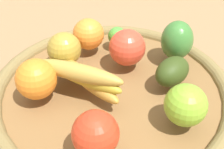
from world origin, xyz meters
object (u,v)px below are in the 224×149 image
Objects in this scene: apple_1 at (186,105)px; avocado at (172,71)px; apple_2 at (95,134)px; orange_1 at (88,34)px; apple_3 at (64,49)px; apple_0 at (127,48)px; banana_bunch at (82,75)px; lime_0 at (117,36)px; bell_pepper at (177,40)px; orange_0 at (36,79)px.

avocado is at bearing -98.52° from apple_1.
orange_1 is at bearing -95.49° from apple_2.
apple_3 is 0.13m from apple_0.
orange_1 is at bearing -137.94° from apple_3.
avocado is (-0.17, 0.02, -0.00)m from banana_bunch.
apple_2 reaches higher than lime_0.
apple_3 is at bearing 42.06° from orange_1.
apple_0 reaches higher than banana_bunch.
apple_2 is at bearing 97.08° from apple_3.
apple_1 is at bearing 106.68° from apple_0.
apple_1 is 0.19m from bell_pepper.
lime_0 is (-0.18, -0.14, -0.02)m from orange_0.
bell_pepper is at bearing -106.35° from apple_1.
orange_0 is (0.08, 0.00, 0.01)m from banana_bunch.
apple_0 is at bearing 133.46° from orange_1.
orange_1 is (-0.06, -0.05, -0.00)m from apple_3.
banana_bunch is 0.14m from orange_1.
apple_3 is 0.93× the size of apple_0.
orange_0 reaches higher than lime_0.
lime_0 is at bearing -100.95° from bell_pepper.
bell_pepper reaches higher than apple_1.
apple_3 is 0.99× the size of apple_2.
orange_0 is at bearing -25.42° from apple_1.
avocado is 1.11× the size of apple_1.
apple_3 is 0.09m from banana_bunch.
apple_2 is 0.30m from lime_0.
apple_1 is at bearing 131.66° from apple_3.
orange_0 reaches higher than apple_3.
orange_0 is 1.07× the size of orange_1.
apple_0 reaches higher than orange_1.
apple_2 is at bearing 84.51° from orange_1.
apple_0 is at bearing -66.51° from bell_pepper.
apple_2 is 1.00× the size of apple_1.
apple_3 is at bearing -121.43° from orange_0.
apple_3 reaches higher than lime_0.
bell_pepper reaches higher than orange_1.
avocado is 1.13× the size of orange_1.
apple_3 is 0.22m from avocado.
apple_0 is (-0.07, 0.07, 0.00)m from orange_1.
avocado is at bearing -141.79° from apple_2.
orange_0 reaches higher than orange_1.
orange_0 is 0.30m from bell_pepper.
avocado is at bearing -2.02° from bell_pepper.
apple_3 is 1.67× the size of lime_0.
apple_2 is at bearing 65.26° from apple_0.
apple_0 is at bearing -49.51° from avocado.
orange_1 is (-0.11, -0.14, -0.00)m from orange_0.
bell_pepper is at bearing 157.55° from orange_1.
orange_1 is 0.92× the size of apple_0.
apple_2 is 0.17m from orange_0.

